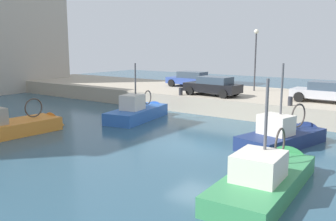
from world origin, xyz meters
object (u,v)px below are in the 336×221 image
(parked_car_silver, at_px, (327,92))
(parked_car_black, at_px, (213,86))
(fishing_boat_green, at_px, (268,184))
(fishing_boat_orange, at_px, (16,132))
(fishing_boat_blue, at_px, (140,117))
(mooring_bollard_mid, at_px, (181,91))
(mooring_bollard_south, at_px, (290,101))
(parked_car_blue, at_px, (191,79))
(fishing_boat_navy, at_px, (286,142))
(quay_streetlamp, at_px, (256,50))

(parked_car_silver, distance_m, parked_car_black, 7.57)
(fishing_boat_green, bearing_deg, fishing_boat_orange, 93.03)
(fishing_boat_green, height_order, fishing_boat_blue, fishing_boat_green)
(fishing_boat_blue, relative_size, mooring_bollard_mid, 11.22)
(fishing_boat_blue, relative_size, mooring_bollard_south, 11.22)
(fishing_boat_blue, bearing_deg, mooring_bollard_mid, -9.61)
(mooring_bollard_south, bearing_deg, fishing_boat_orange, 134.66)
(parked_car_blue, bearing_deg, mooring_bollard_south, -115.69)
(fishing_boat_green, height_order, mooring_bollard_south, fishing_boat_green)
(fishing_boat_green, bearing_deg, fishing_boat_navy, 13.00)
(parked_car_black, bearing_deg, fishing_boat_green, -143.13)
(mooring_bollard_south, bearing_deg, mooring_bollard_mid, 90.00)
(fishing_boat_navy, relative_size, mooring_bollard_south, 10.81)
(mooring_bollard_mid, bearing_deg, fishing_boat_navy, -115.92)
(fishing_boat_navy, bearing_deg, fishing_boat_blue, 85.89)
(fishing_boat_orange, xyz_separation_m, parked_car_silver, (13.83, -12.72, 1.77))
(fishing_boat_green, bearing_deg, parked_car_blue, 40.29)
(mooring_bollard_mid, bearing_deg, parked_car_black, -58.77)
(parked_car_silver, distance_m, mooring_bollard_south, 3.05)
(parked_car_silver, bearing_deg, fishing_boat_navy, 179.54)
(fishing_boat_green, relative_size, mooring_bollard_south, 12.33)
(quay_streetlamp, bearing_deg, mooring_bollard_mid, 150.01)
(parked_car_black, distance_m, quay_streetlamp, 5.27)
(parked_car_blue, relative_size, parked_car_black, 1.00)
(parked_car_silver, xyz_separation_m, parked_car_black, (-1.45, 7.43, 0.03))
(mooring_bollard_south, xyz_separation_m, quay_streetlamp, (5.65, 4.74, 2.98))
(fishing_boat_orange, height_order, fishing_boat_blue, fishing_boat_orange)
(parked_car_black, bearing_deg, parked_car_silver, -78.93)
(fishing_boat_blue, xyz_separation_m, quay_streetlamp, (9.48, -3.91, 4.33))
(fishing_boat_green, bearing_deg, parked_car_black, 36.87)
(fishing_boat_green, bearing_deg, quay_streetlamp, 24.90)
(parked_car_blue, distance_m, mooring_bollard_mid, 5.50)
(fishing_boat_navy, bearing_deg, parked_car_black, 51.97)
(parked_car_blue, bearing_deg, quay_streetlamp, -83.05)
(mooring_bollard_mid, bearing_deg, fishing_boat_blue, 170.39)
(fishing_boat_green, xyz_separation_m, fishing_boat_orange, (-0.74, 14.02, -0.02))
(fishing_boat_orange, distance_m, parked_car_black, 13.58)
(parked_car_black, relative_size, quay_streetlamp, 0.87)
(fishing_boat_green, height_order, parked_car_silver, fishing_boat_green)
(fishing_boat_green, relative_size, parked_car_blue, 1.61)
(fishing_boat_navy, bearing_deg, fishing_boat_orange, 117.57)
(fishing_boat_blue, bearing_deg, quay_streetlamp, -22.41)
(fishing_boat_navy, xyz_separation_m, fishing_boat_orange, (-6.61, 12.66, -0.01))
(fishing_boat_navy, relative_size, quay_streetlamp, 1.23)
(fishing_boat_green, distance_m, parked_car_silver, 13.26)
(fishing_boat_navy, distance_m, fishing_boat_orange, 14.28)
(parked_car_silver, bearing_deg, quay_streetlamp, 64.15)
(quay_streetlamp, bearing_deg, fishing_boat_orange, 158.70)
(parked_car_black, height_order, quay_streetlamp, quay_streetlamp)
(fishing_boat_orange, xyz_separation_m, quay_streetlamp, (16.81, -6.56, 4.34))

